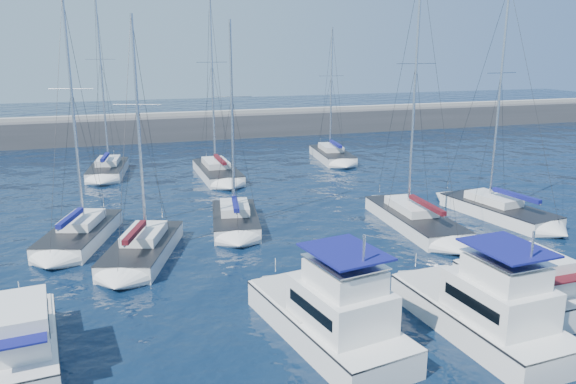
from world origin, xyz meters
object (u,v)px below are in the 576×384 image
object	(u,v)px
motor_yacht_stbd_inner	(486,311)
sailboat_mid_b	(143,248)
sailboat_back_a	(108,169)
sailboat_back_b	(217,171)
motor_yacht_port_outer	(19,345)
motor_yacht_port_inner	(332,317)
sailboat_mid_e	(498,210)
sailboat_mid_a	(80,233)
motor_yacht_stbd_outer	(522,287)
sailboat_mid_d	(414,218)
sailboat_back_c	(332,155)
sailboat_mid_c	(235,220)

from	to	relation	value
motor_yacht_stbd_inner	sailboat_mid_b	xyz separation A→B (m)	(-13.05, 13.87, -0.62)
sailboat_back_a	sailboat_back_b	xyz separation A→B (m)	(9.68, -4.13, -0.03)
motor_yacht_port_outer	motor_yacht_port_inner	distance (m)	12.11
sailboat_mid_e	sailboat_mid_a	bearing A→B (deg)	163.42
motor_yacht_port_inner	sailboat_back_a	xyz separation A→B (m)	(-8.45, 35.40, -0.57)
motor_yacht_port_inner	motor_yacht_stbd_inner	xyz separation A→B (m)	(6.31, -1.53, 0.00)
motor_yacht_stbd_inner	motor_yacht_stbd_outer	size ratio (longest dim) A/B	1.37
motor_yacht_port_outer	sailboat_mid_d	world-z (taller)	sailboat_mid_d
motor_yacht_port_outer	motor_yacht_stbd_inner	distance (m)	18.59
motor_yacht_stbd_inner	sailboat_back_a	world-z (taller)	sailboat_back_a
sailboat_back_a	sailboat_back_c	world-z (taller)	sailboat_back_a
sailboat_mid_b	sailboat_back_c	distance (m)	31.58
sailboat_mid_c	sailboat_back_b	world-z (taller)	sailboat_back_b
motor_yacht_stbd_outer	motor_yacht_port_outer	bearing A→B (deg)	174.31
motor_yacht_port_inner	sailboat_mid_a	bearing A→B (deg)	112.53
sailboat_mid_d	sailboat_back_c	bearing A→B (deg)	84.70
motor_yacht_port_outer	sailboat_mid_b	size ratio (longest dim) A/B	0.51
motor_yacht_stbd_inner	sailboat_back_c	world-z (taller)	sailboat_back_c
sailboat_mid_d	sailboat_mid_b	bearing A→B (deg)	-176.08
sailboat_mid_a	sailboat_back_b	world-z (taller)	sailboat_back_b
motor_yacht_port_inner	sailboat_mid_b	bearing A→B (deg)	108.81
motor_yacht_stbd_inner	sailboat_mid_a	size ratio (longest dim) A/B	0.59
sailboat_back_b	motor_yacht_stbd_outer	bearing A→B (deg)	-75.33
sailboat_mid_b	sailboat_back_b	size ratio (longest dim) A/B	0.83
sailboat_mid_c	sailboat_mid_e	size ratio (longest dim) A/B	0.85
sailboat_back_b	sailboat_mid_a	bearing A→B (deg)	-128.12
sailboat_mid_e	sailboat_back_b	distance (m)	25.04
motor_yacht_stbd_inner	motor_yacht_stbd_outer	world-z (taller)	motor_yacht_stbd_inner
sailboat_mid_a	motor_yacht_stbd_outer	bearing A→B (deg)	-20.67
sailboat_mid_c	sailboat_back_a	bearing A→B (deg)	122.31
motor_yacht_port_inner	sailboat_back_b	bearing A→B (deg)	77.90
motor_yacht_stbd_outer	sailboat_back_a	bearing A→B (deg)	115.74
sailboat_mid_e	sailboat_back_c	xyz separation A→B (m)	(-3.36, 23.07, -0.02)
sailboat_mid_d	sailboat_mid_a	bearing A→B (deg)	173.47
motor_yacht_port_outer	motor_yacht_stbd_inner	world-z (taller)	motor_yacht_stbd_inner
sailboat_mid_a	sailboat_mid_d	xyz separation A→B (m)	(21.44, -3.63, 0.01)
sailboat_mid_a	sailboat_mid_c	xyz separation A→B (m)	(9.84, -0.12, -0.00)
motor_yacht_port_inner	sailboat_mid_d	distance (m)	16.84
motor_yacht_port_inner	motor_yacht_stbd_outer	xyz separation A→B (m)	(9.71, 0.34, -0.19)
sailboat_mid_c	sailboat_mid_e	bearing A→B (deg)	-1.08
motor_yacht_port_inner	sailboat_mid_e	size ratio (longest dim) A/B	0.56
motor_yacht_port_inner	sailboat_back_a	bearing A→B (deg)	93.59
sailboat_mid_e	motor_yacht_stbd_outer	bearing A→B (deg)	-133.01
sailboat_mid_a	sailboat_back_b	distance (m)	18.94
sailboat_mid_e	sailboat_back_a	bearing A→B (deg)	129.91
sailboat_mid_e	sailboat_back_c	bearing A→B (deg)	89.07
sailboat_mid_a	sailboat_back_c	xyz separation A→B (m)	(24.84, 19.43, -0.02)
sailboat_mid_d	sailboat_mid_e	world-z (taller)	sailboat_mid_d
sailboat_mid_e	sailboat_back_c	distance (m)	23.32
motor_yacht_stbd_inner	sailboat_mid_a	distance (m)	24.32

